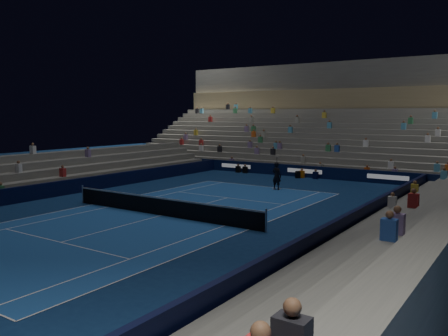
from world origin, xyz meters
TOP-DOWN VIEW (x-y plane):
  - ground at (0.00, 0.00)m, footprint 90.00×90.00m
  - court_surface at (0.00, 0.00)m, footprint 10.97×23.77m
  - sponsor_barrier_far at (0.00, 18.50)m, footprint 44.00×0.25m
  - sponsor_barrier_east at (9.70, 0.00)m, footprint 0.25×37.00m
  - sponsor_barrier_west at (-9.70, 0.00)m, footprint 0.25×37.00m
  - grandstand_main at (0.00, 27.90)m, footprint 44.00×15.20m
  - grandstand_east at (13.17, 0.00)m, footprint 5.00×37.00m
  - grandstand_west at (-13.17, 0.00)m, footprint 5.00×37.00m
  - tennis_net at (0.00, 0.00)m, footprint 12.90×0.10m
  - tennis_player at (1.07, 11.18)m, footprint 0.78×0.56m
  - broadcast_camera at (-0.33, 17.73)m, footprint 0.59×0.95m

SIDE VIEW (x-z plane):
  - ground at x=0.00m, z-range 0.00..0.00m
  - court_surface at x=0.00m, z-range 0.00..0.01m
  - broadcast_camera at x=-0.33m, z-range 0.01..0.58m
  - sponsor_barrier_far at x=0.00m, z-range 0.00..1.00m
  - sponsor_barrier_east at x=9.70m, z-range 0.00..1.00m
  - sponsor_barrier_west at x=-9.70m, z-range 0.00..1.00m
  - tennis_net at x=0.00m, z-range -0.05..1.05m
  - grandstand_east at x=13.17m, z-range -0.33..2.17m
  - grandstand_west at x=-13.17m, z-range -0.33..2.17m
  - tennis_player at x=1.07m, z-range 0.00..2.00m
  - grandstand_main at x=0.00m, z-range -2.22..8.98m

